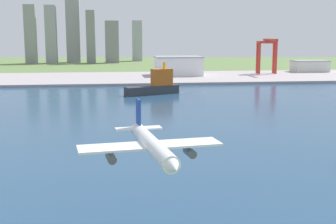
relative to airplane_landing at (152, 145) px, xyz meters
name	(u,v)px	position (x,y,z in m)	size (l,w,h in m)	color
ground_plane	(162,104)	(26.70, 213.89, -23.29)	(2400.00, 2400.00, 0.00)	#5B7642
water_bay	(174,120)	(26.70, 153.89, -23.22)	(840.00, 360.00, 0.15)	navy
industrial_pier	(142,78)	(26.70, 403.89, -22.04)	(840.00, 140.00, 2.50)	#A0979A
airplane_landing	(152,145)	(0.00, 0.00, 0.00)	(34.21, 38.99, 12.12)	white
container_barge	(156,85)	(28.20, 269.85, -15.73)	(46.62, 27.83, 26.17)	#2D3338
port_crane_red	(267,49)	(177.41, 424.14, 8.81)	(22.89, 43.46, 41.48)	#B72D23
warehouse_main	(178,66)	(69.29, 419.02, -9.95)	(52.97, 42.04, 21.65)	white
warehouse_annex	(310,66)	(241.61, 446.65, -13.58)	(43.60, 26.43, 14.39)	silver
distant_skyline	(79,35)	(-60.44, 720.86, 25.36)	(203.22, 74.30, 119.43)	gray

